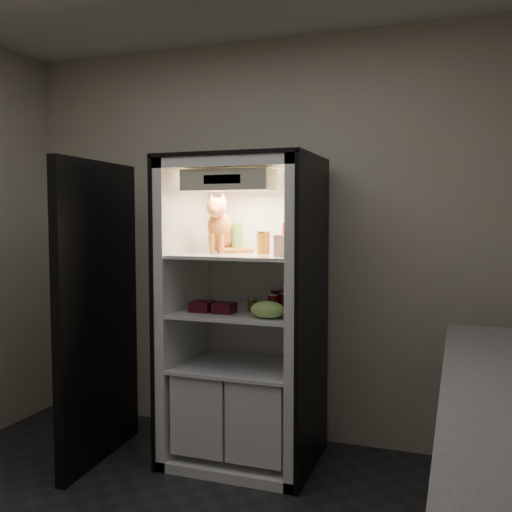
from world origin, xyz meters
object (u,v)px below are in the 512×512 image
Objects in this scene: parmesan_shaker at (237,238)px; condiment_jar at (253,304)px; pepper_jar at (292,237)px; soda_can_c at (273,305)px; mayo_tub at (263,243)px; soda_can_a at (277,300)px; grape_bag at (268,310)px; berry_box_left at (202,306)px; salsa_jar at (263,243)px; cream_carton at (281,246)px; refrigerator at (245,333)px; soda_can_b at (284,303)px; berry_box_right at (224,308)px; tabby_cat at (221,230)px.

parmesan_shaker is 2.16× the size of condiment_jar.
pepper_jar reaches higher than soda_can_c.
soda_can_a is (0.09, -0.01, -0.35)m from mayo_tub.
pepper_jar is at bearing 80.16° from grape_bag.
soda_can_a is 1.53× the size of condiment_jar.
berry_box_left is at bearing -156.07° from pepper_jar.
salsa_jar is 0.21m from cream_carton.
refrigerator is at bearing 37.32° from berry_box_left.
soda_can_a is 1.04× the size of soda_can_b.
cream_carton is 0.37m from grape_bag.
soda_can_b is 0.07m from soda_can_c.
berry_box_left is (-0.16, -0.18, -0.41)m from parmesan_shaker.
salsa_jar is at bearing -128.96° from soda_can_a.
berry_box_left is 1.03× the size of berry_box_right.
refrigerator is 0.39m from grape_bag.
tabby_cat reaches higher than berry_box_left.
mayo_tub is at bearing 32.72° from berry_box_left.
berry_box_left is (-0.51, 0.03, -0.38)m from cream_carton.
berry_box_left is at bearing -130.44° from parmesan_shaker.
salsa_jar is at bearing -145.90° from pepper_jar.
parmesan_shaker reaches higher than soda_can_a.
refrigerator reaches higher than berry_box_right.
berry_box_right is at bearing -70.99° from tabby_cat.
berry_box_left is (-0.29, -0.11, -0.01)m from condiment_jar.
salsa_jar is at bearing -18.86° from refrigerator.
cream_carton is 0.36m from soda_can_b.
soda_can_b is (-0.01, 0.11, -0.35)m from cream_carton.
tabby_cat is 2.83× the size of soda_can_a.
mayo_tub is 0.47m from berry_box_right.
parmesan_shaker is 0.20m from salsa_jar.
condiment_jar is 0.31m from berry_box_left.
tabby_cat reaches higher than cream_carton.
soda_can_a is (0.06, 0.08, -0.35)m from salsa_jar.
cream_carton is at bearing -42.77° from salsa_jar.
refrigerator is at bearing 163.29° from soda_can_b.
soda_can_b is at bearing -14.70° from salsa_jar.
berry_box_right is at bearing -1.07° from berry_box_left.
cream_carton is 0.42m from soda_can_a.
condiment_jar is (-0.22, 0.13, -0.37)m from cream_carton.
pepper_jar is at bearing -2.72° from tabby_cat.
cream_carton is 0.61× the size of grape_bag.
mayo_tub reaches higher than berry_box_left.
tabby_cat is at bearing 160.51° from soda_can_c.
grape_bag is at bearing -82.59° from soda_can_a.
parmesan_shaker is at bearing 162.00° from refrigerator.
pepper_jar is 1.74× the size of soda_can_c.
berry_box_right is at bearing 165.05° from grape_bag.
grape_bag is (0.29, -0.27, -0.39)m from parmesan_shaker.
refrigerator reaches higher than soda_can_b.
soda_can_a is 0.28m from grape_bag.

